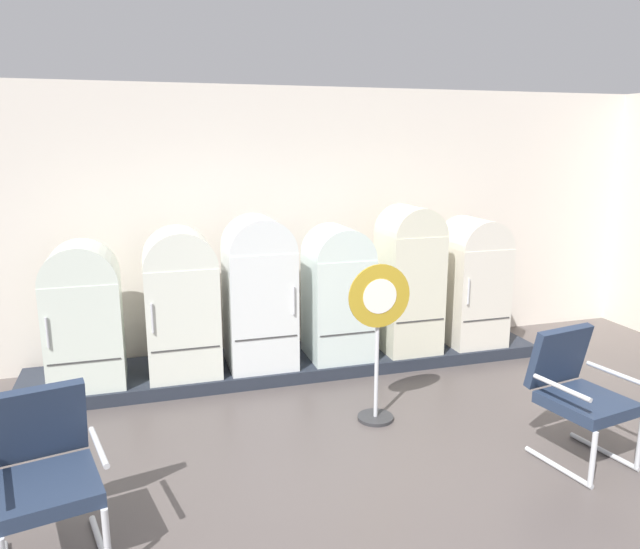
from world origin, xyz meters
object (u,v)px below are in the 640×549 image
object	(u,v)px
refrigerator_2	(259,288)
refrigerator_0	(84,311)
refrigerator_5	(473,278)
refrigerator_4	(409,275)
armchair_left	(44,468)
refrigerator_1	(181,299)
sign_stand	(378,339)
refrigerator_3	(338,289)
armchair_right	(577,388)

from	to	relation	value
refrigerator_2	refrigerator_0	bearing A→B (deg)	179.98
refrigerator_2	refrigerator_5	distance (m)	2.47
refrigerator_4	armchair_left	size ratio (longest dim) A/B	1.60
refrigerator_1	refrigerator_2	world-z (taller)	refrigerator_2
refrigerator_5	sign_stand	distance (m)	2.15
refrigerator_0	refrigerator_5	world-z (taller)	refrigerator_5
refrigerator_1	sign_stand	world-z (taller)	refrigerator_1
refrigerator_2	sign_stand	bearing A→B (deg)	-59.19
refrigerator_3	refrigerator_5	bearing A→B (deg)	0.14
refrigerator_1	refrigerator_0	bearing A→B (deg)	-178.77
refrigerator_1	armchair_right	xyz separation A→B (m)	(2.79, -2.33, -0.33)
refrigerator_2	refrigerator_4	distance (m)	1.67
armchair_left	refrigerator_2	bearing A→B (deg)	53.57
refrigerator_2	armchair_left	distance (m)	2.97
refrigerator_0	refrigerator_4	xyz separation A→B (m)	(3.35, -0.01, 0.14)
refrigerator_1	armchair_right	size ratio (longest dim) A/B	1.45
sign_stand	refrigerator_0	bearing A→B (deg)	152.15
refrigerator_3	armchair_left	distance (m)	3.53
refrigerator_4	sign_stand	distance (m)	1.59
refrigerator_5	armchair_left	world-z (taller)	refrigerator_5
refrigerator_1	sign_stand	distance (m)	2.04
refrigerator_4	armchair_left	distance (m)	4.17
sign_stand	armchair_left	bearing A→B (deg)	-157.06
refrigerator_1	sign_stand	xyz separation A→B (m)	(1.56, -1.32, -0.15)
refrigerator_2	refrigerator_5	world-z (taller)	refrigerator_2
refrigerator_4	refrigerator_3	bearing A→B (deg)	178.78
refrigerator_0	refrigerator_3	xyz separation A→B (m)	(2.53, 0.01, 0.03)
refrigerator_4	refrigerator_2	bearing A→B (deg)	179.79
refrigerator_3	armchair_left	world-z (taller)	refrigerator_3
refrigerator_3	refrigerator_1	bearing A→B (deg)	179.69
refrigerator_0	refrigerator_5	bearing A→B (deg)	0.20
refrigerator_2	refrigerator_3	xyz separation A→B (m)	(0.85, 0.01, -0.07)
refrigerator_2	refrigerator_4	size ratio (longest dim) A/B	0.97
armchair_right	refrigerator_0	bearing A→B (deg)	148.00
refrigerator_0	refrigerator_5	distance (m)	4.16
sign_stand	refrigerator_4	bearing A→B (deg)	55.41
armchair_right	sign_stand	bearing A→B (deg)	140.76
armchair_left	armchair_right	distance (m)	3.76
refrigerator_5	armchair_left	size ratio (longest dim) A/B	1.43
armchair_right	refrigerator_4	bearing A→B (deg)	98.53
refrigerator_1	armchair_left	distance (m)	2.59
refrigerator_2	armchair_left	size ratio (longest dim) A/B	1.55
armchair_right	refrigerator_5	bearing A→B (deg)	78.74
refrigerator_0	armchair_right	distance (m)	4.37
refrigerator_5	sign_stand	bearing A→B (deg)	-142.29
refrigerator_0	refrigerator_5	xyz separation A→B (m)	(4.16, 0.01, 0.05)
refrigerator_3	armchair_right	bearing A→B (deg)	-63.38
refrigerator_3	armchair_right	world-z (taller)	refrigerator_3
armchair_right	sign_stand	size ratio (longest dim) A/B	0.71
refrigerator_4	refrigerator_0	bearing A→B (deg)	179.89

